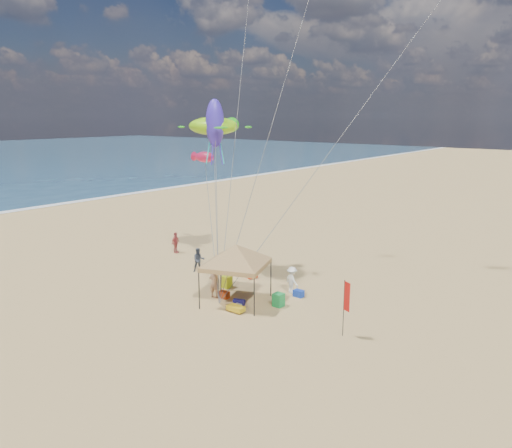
% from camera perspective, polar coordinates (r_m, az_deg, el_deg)
% --- Properties ---
extents(ground, '(280.00, 280.00, 0.00)m').
position_cam_1_polar(ground, '(25.83, -4.24, -9.83)').
color(ground, tan).
rests_on(ground, ground).
extents(canopy_tent, '(5.61, 5.61, 3.71)m').
position_cam_1_polar(canopy_tent, '(25.74, -2.34, -2.63)').
color(canopy_tent, black).
rests_on(canopy_tent, ground).
extents(feather_flag, '(0.38, 0.18, 2.67)m').
position_cam_1_polar(feather_flag, '(22.44, 10.40, -8.60)').
color(feather_flag, black).
rests_on(feather_flag, ground).
extents(cooler_red, '(0.54, 0.38, 0.38)m').
position_cam_1_polar(cooler_red, '(27.27, -3.71, -8.17)').
color(cooler_red, '#BD3C0F').
rests_on(cooler_red, ground).
extents(cooler_blue, '(0.54, 0.38, 0.38)m').
position_cam_1_polar(cooler_blue, '(27.49, 4.96, -8.01)').
color(cooler_blue, '#1437AA').
rests_on(cooler_blue, ground).
extents(bag_navy, '(0.69, 0.54, 0.36)m').
position_cam_1_polar(bag_navy, '(26.21, -1.98, -9.04)').
color(bag_navy, '#0E0C35').
rests_on(bag_navy, ground).
extents(bag_orange, '(0.54, 0.69, 0.36)m').
position_cam_1_polar(bag_orange, '(30.34, -0.41, -5.99)').
color(bag_orange, red).
rests_on(bag_orange, ground).
extents(chair_green, '(0.50, 0.50, 0.70)m').
position_cam_1_polar(chair_green, '(26.07, 2.62, -8.76)').
color(chair_green, '#18883C').
rests_on(chair_green, ground).
extents(chair_yellow, '(0.50, 0.50, 0.70)m').
position_cam_1_polar(chair_yellow, '(28.80, -3.43, -6.69)').
color(chair_yellow, '#DCF71B').
rests_on(chair_yellow, ground).
extents(crate_grey, '(0.34, 0.30, 0.28)m').
position_cam_1_polar(crate_grey, '(25.73, -2.12, -9.56)').
color(crate_grey, slate).
rests_on(crate_grey, ground).
extents(beach_cart, '(0.90, 0.50, 0.24)m').
position_cam_1_polar(beach_cart, '(25.39, -2.35, -9.72)').
color(beach_cart, gold).
rests_on(beach_cart, ground).
extents(person_near_a, '(0.71, 0.58, 1.67)m').
position_cam_1_polar(person_near_a, '(27.19, -4.84, -6.80)').
color(person_near_a, tan).
rests_on(person_near_a, ground).
extents(person_near_b, '(0.92, 0.96, 1.55)m').
position_cam_1_polar(person_near_b, '(31.65, -6.65, -4.16)').
color(person_near_b, '#363D4A').
rests_on(person_near_b, ground).
extents(person_near_c, '(1.14, 0.88, 1.55)m').
position_cam_1_polar(person_near_c, '(27.76, 4.18, -6.51)').
color(person_near_c, white).
rests_on(person_near_c, ground).
extents(person_far_a, '(0.60, 0.97, 1.53)m').
position_cam_1_polar(person_far_a, '(36.18, -9.30, -2.14)').
color(person_far_a, '#B04443').
rests_on(person_far_a, ground).
extents(turtle_kite, '(3.74, 3.22, 1.10)m').
position_cam_1_polar(turtle_kite, '(30.53, -4.98, 11.24)').
color(turtle_kite, '#83DC0D').
rests_on(turtle_kite, ground).
extents(fish_kite, '(1.58, 0.84, 0.69)m').
position_cam_1_polar(fish_kite, '(32.32, -5.95, 7.72)').
color(fish_kite, '#FF215E').
rests_on(fish_kite, ground).
extents(squid_kite, '(1.16, 1.16, 2.82)m').
position_cam_1_polar(squid_kite, '(29.46, -4.78, 11.54)').
color(squid_kite, '#402BC3').
rests_on(squid_kite, ground).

